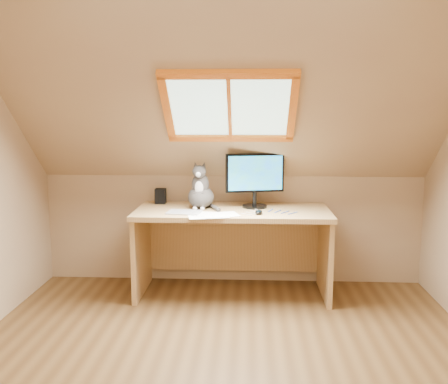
{
  "coord_description": "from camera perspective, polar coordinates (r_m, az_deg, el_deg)",
  "views": [
    {
      "loc": [
        0.16,
        -2.82,
        1.59
      ],
      "look_at": [
        -0.04,
        1.0,
        0.97
      ],
      "focal_mm": 40.0,
      "sensor_mm": 36.0,
      "label": 1
    }
  ],
  "objects": [
    {
      "name": "ground",
      "position": [
        3.24,
        -0.21,
        -20.17
      ],
      "size": [
        3.5,
        3.5,
        0.0
      ],
      "primitive_type": "plane",
      "color": "brown",
      "rests_on": "ground"
    },
    {
      "name": "room_shell",
      "position": [
        2.74,
        -0.34,
        5.88
      ],
      "size": [
        3.52,
        3.52,
        2.41
      ],
      "color": "tan",
      "rests_on": "ground"
    },
    {
      "name": "desk",
      "position": [
        4.4,
        1.01,
        -4.74
      ],
      "size": [
        1.66,
        0.73,
        0.76
      ],
      "color": "tan",
      "rests_on": "ground"
    },
    {
      "name": "monitor",
      "position": [
        4.33,
        3.55,
        1.76
      ],
      "size": [
        0.51,
        0.22,
        0.47
      ],
      "color": "black",
      "rests_on": "desk"
    },
    {
      "name": "cat",
      "position": [
        4.31,
        -2.69,
        0.06
      ],
      "size": [
        0.25,
        0.29,
        0.42
      ],
      "color": "#3C3835",
      "rests_on": "desk"
    },
    {
      "name": "desk_speaker",
      "position": [
        4.59,
        -7.26,
        -0.46
      ],
      "size": [
        0.1,
        0.1,
        0.14
      ],
      "primitive_type": "cube",
      "rotation": [
        0.0,
        0.0,
        0.01
      ],
      "color": "black",
      "rests_on": "desk"
    },
    {
      "name": "graphics_tablet",
      "position": [
        4.14,
        -4.58,
        -2.33
      ],
      "size": [
        0.29,
        0.23,
        0.01
      ],
      "primitive_type": "cube",
      "rotation": [
        0.0,
        0.0,
        -0.13
      ],
      "color": "#B2B2B7",
      "rests_on": "desk"
    },
    {
      "name": "mouse",
      "position": [
        4.09,
        3.99,
        -2.32
      ],
      "size": [
        0.08,
        0.12,
        0.03
      ],
      "primitive_type": "ellipsoid",
      "rotation": [
        0.0,
        0.0,
        -0.22
      ],
      "color": "black",
      "rests_on": "desk"
    },
    {
      "name": "papers",
      "position": [
        4.04,
        -1.39,
        -2.65
      ],
      "size": [
        0.35,
        0.3,
        0.01
      ],
      "color": "white",
      "rests_on": "desk"
    },
    {
      "name": "cables",
      "position": [
        4.17,
        5.32,
        -2.29
      ],
      "size": [
        0.51,
        0.26,
        0.01
      ],
      "color": "silver",
      "rests_on": "desk"
    }
  ]
}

